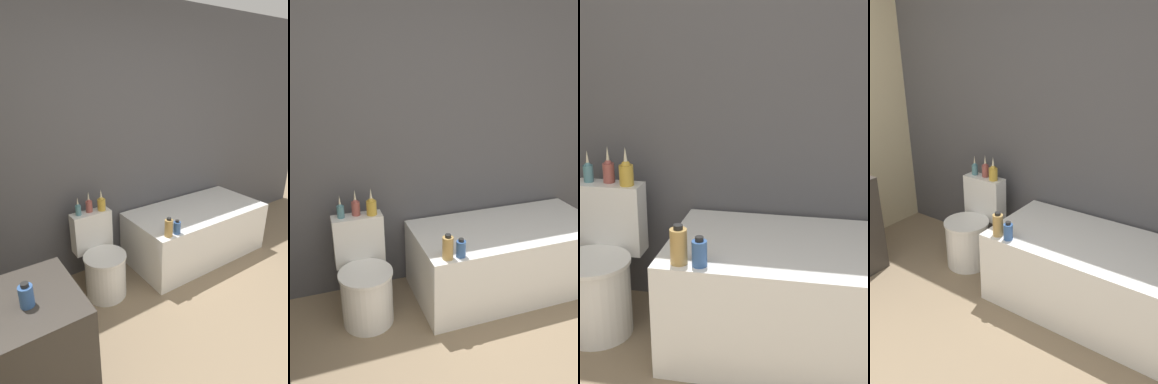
# 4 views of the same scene
# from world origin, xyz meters

# --- Properties ---
(wall_back_tiled) EXTENTS (6.40, 0.06, 2.60)m
(wall_back_tiled) POSITION_xyz_m (0.00, 2.17, 1.30)
(wall_back_tiled) COLOR #4C4C51
(wall_back_tiled) RESTS_ON ground_plane
(bathtub) EXTENTS (1.52, 0.75, 0.56)m
(bathtub) POSITION_xyz_m (0.77, 1.74, 0.28)
(bathtub) COLOR white
(bathtub) RESTS_ON ground
(toilet) EXTENTS (0.39, 0.52, 0.74)m
(toilet) POSITION_xyz_m (-0.39, 1.75, 0.30)
(toilet) COLOR white
(toilet) RESTS_ON ground
(vase_gold) EXTENTS (0.05, 0.05, 0.17)m
(vase_gold) POSITION_xyz_m (-0.50, 1.95, 0.80)
(vase_gold) COLOR teal
(vase_gold) RESTS_ON toilet
(vase_silver) EXTENTS (0.06, 0.06, 0.20)m
(vase_silver) POSITION_xyz_m (-0.39, 1.96, 0.81)
(vase_silver) COLOR #994C47
(vase_silver) RESTS_ON toilet
(vase_bronze) EXTENTS (0.08, 0.08, 0.21)m
(vase_bronze) POSITION_xyz_m (-0.28, 1.93, 0.81)
(vase_bronze) COLOR gold
(vase_bronze) RESTS_ON toilet
(shampoo_bottle_tall) EXTENTS (0.08, 0.08, 0.18)m
(shampoo_bottle_tall) POSITION_xyz_m (0.14, 1.44, 0.64)
(shampoo_bottle_tall) COLOR tan
(shampoo_bottle_tall) RESTS_ON bathtub
(shampoo_bottle_short) EXTENTS (0.07, 0.07, 0.14)m
(shampoo_bottle_short) POSITION_xyz_m (0.23, 1.43, 0.62)
(shampoo_bottle_short) COLOR #335999
(shampoo_bottle_short) RESTS_ON bathtub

